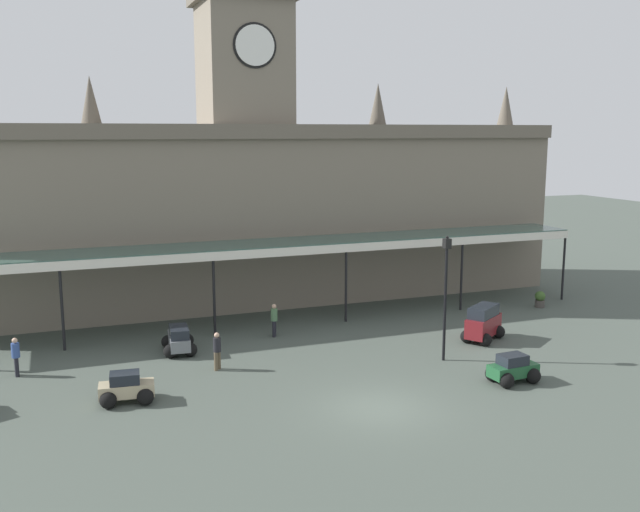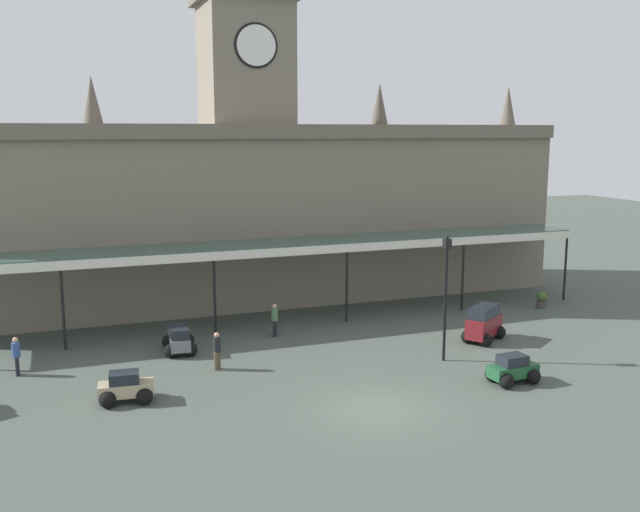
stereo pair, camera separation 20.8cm
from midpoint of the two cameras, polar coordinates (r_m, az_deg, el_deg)
ground_plane at (r=26.96m, az=4.87°, el=-12.19°), size 140.00×140.00×0.00m
station_building at (r=42.79m, az=-5.72°, el=4.30°), size 38.46×6.98×18.45m
entrance_canopy at (r=37.56m, az=-3.46°, el=0.87°), size 36.15×3.26×4.36m
car_maroon_van at (r=35.75m, az=13.28°, el=-5.44°), size 2.58×2.37×1.77m
car_beige_sedan at (r=28.26m, az=-15.21°, el=-10.36°), size 2.13×1.66×1.19m
car_green_sedan at (r=30.34m, az=15.51°, el=-8.95°), size 2.10×1.60×1.19m
car_grey_estate at (r=33.74m, az=-11.14°, el=-6.72°), size 1.67×2.32×1.27m
pedestrian_near_entrance at (r=32.56m, az=-23.18°, el=-7.35°), size 0.34×0.39×1.67m
pedestrian_beside_cars at (r=30.98m, az=-8.14°, el=-7.48°), size 0.34×0.34×1.67m
pedestrian_crossing_forecourt at (r=35.58m, az=-3.52°, el=-5.09°), size 0.34×0.37×1.67m
victorian_lamppost at (r=31.72m, az=10.33°, el=-2.33°), size 0.30×0.30×5.69m
planter_near_kerb at (r=43.36m, az=17.61°, el=-3.36°), size 0.60×0.60×0.96m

